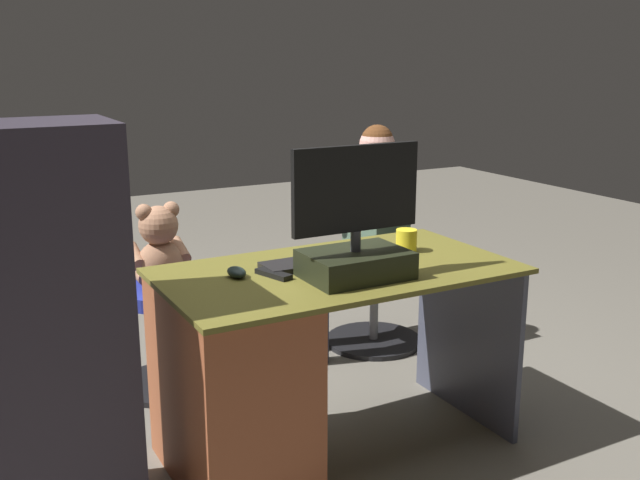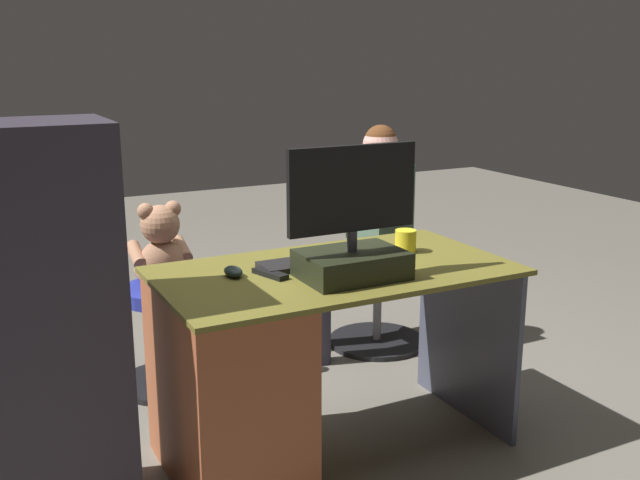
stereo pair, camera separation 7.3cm
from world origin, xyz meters
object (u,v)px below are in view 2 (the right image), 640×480
object	(u,v)px
computer_mouse	(233,272)
teddy_bear	(161,248)
desk	(250,373)
cup	(406,241)
office_chair_teddy	(166,328)
person	(363,221)
visitor_chair	(377,296)
tv_remote	(270,274)
keyboard	(315,262)
monitor	(352,241)

from	to	relation	value
computer_mouse	teddy_bear	xyz separation A→B (m)	(0.05, -0.77, -0.09)
desk	cup	bearing A→B (deg)	-173.82
computer_mouse	office_chair_teddy	world-z (taller)	computer_mouse
person	visitor_chair	bearing A→B (deg)	179.45
desk	visitor_chair	distance (m)	1.32
cup	person	world-z (taller)	person
computer_mouse	person	bearing A→B (deg)	-142.32
computer_mouse	tv_remote	size ratio (longest dim) A/B	0.64
office_chair_teddy	keyboard	bearing A→B (deg)	116.56
office_chair_teddy	person	distance (m)	1.09
computer_mouse	keyboard	bearing A→B (deg)	-178.76
computer_mouse	monitor	bearing A→B (deg)	151.47
monitor	teddy_bear	xyz separation A→B (m)	(0.41, -0.97, -0.20)
tv_remote	teddy_bear	world-z (taller)	teddy_bear
monitor	tv_remote	xyz separation A→B (m)	(0.25, -0.14, -0.12)
keyboard	computer_mouse	world-z (taller)	computer_mouse
computer_mouse	teddy_bear	bearing A→B (deg)	-86.23
desk	cup	size ratio (longest dim) A/B	14.61
person	computer_mouse	bearing A→B (deg)	37.68
visitor_chair	person	size ratio (longest dim) A/B	0.44
desk	computer_mouse	size ratio (longest dim) A/B	13.34
cup	office_chair_teddy	xyz separation A→B (m)	(0.77, -0.75, -0.49)
keyboard	cup	bearing A→B (deg)	179.20
monitor	person	size ratio (longest dim) A/B	0.42
keyboard	visitor_chair	bearing A→B (deg)	-134.79
desk	keyboard	xyz separation A→B (m)	(-0.30, -0.08, 0.35)
computer_mouse	teddy_bear	world-z (taller)	teddy_bear
monitor	tv_remote	distance (m)	0.31
visitor_chair	computer_mouse	bearing A→B (deg)	35.20
monitor	keyboard	distance (m)	0.24
teddy_bear	person	distance (m)	1.02
cup	tv_remote	size ratio (longest dim) A/B	0.58
teddy_bear	office_chair_teddy	bearing A→B (deg)	90.00
desk	office_chair_teddy	world-z (taller)	desk
desk	tv_remote	distance (m)	0.36
desk	office_chair_teddy	bearing A→B (deg)	-84.92
keyboard	computer_mouse	xyz separation A→B (m)	(0.32, 0.01, 0.01)
teddy_bear	keyboard	bearing A→B (deg)	116.18
tv_remote	teddy_bear	size ratio (longest dim) A/B	0.39
monitor	computer_mouse	distance (m)	0.43
cup	visitor_chair	xyz separation A→B (m)	(-0.34, -0.74, -0.50)
keyboard	cup	xyz separation A→B (m)	(-0.39, 0.01, 0.03)
tv_remote	office_chair_teddy	world-z (taller)	tv_remote
desk	monitor	distance (m)	0.59
office_chair_teddy	person	bearing A→B (deg)	179.45
tv_remote	person	distance (m)	1.17
cup	tv_remote	xyz separation A→B (m)	(0.60, 0.06, -0.03)
cup	teddy_bear	size ratio (longest dim) A/B	0.23
cup	teddy_bear	bearing A→B (deg)	-44.91
keyboard	person	size ratio (longest dim) A/B	0.37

